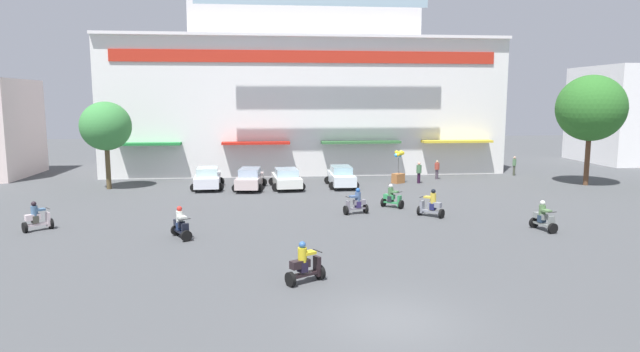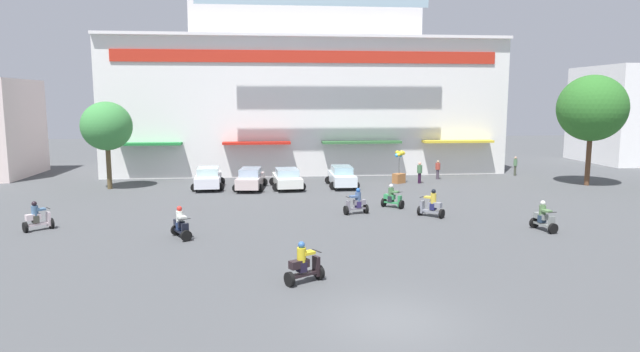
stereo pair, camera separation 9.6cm
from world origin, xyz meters
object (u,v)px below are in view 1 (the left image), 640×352
object	(u,v)px
balloon_vendor_cart	(398,169)
parked_car_2	(286,178)
parked_car_1	(250,179)
scooter_rider_9	(37,218)
pedestrian_0	(419,171)
scooter_rider_6	(305,265)
plaza_tree_0	(106,126)
pedestrian_2	(514,165)
pedestrian_1	(437,169)
plaza_tree_1	(591,108)
scooter_rider_7	(543,218)
parked_car_3	(341,176)
scooter_rider_4	(431,205)
parked_car_0	(208,178)
scooter_rider_0	(181,225)
scooter_rider_3	(356,203)
scooter_rider_2	(392,198)

from	to	relation	value
balloon_vendor_cart	parked_car_2	bearing A→B (deg)	-170.59
parked_car_2	balloon_vendor_cart	xyz separation A→B (m)	(8.74, 1.45, 0.36)
parked_car_1	scooter_rider_9	distance (m)	15.37
pedestrian_0	scooter_rider_6	bearing A→B (deg)	-115.68
balloon_vendor_cart	plaza_tree_0	bearing A→B (deg)	-178.73
parked_car_2	pedestrian_2	xyz separation A→B (m)	(19.61, 4.54, 0.22)
balloon_vendor_cart	pedestrian_1	bearing A→B (deg)	25.96
plaza_tree_1	scooter_rider_7	size ratio (longest dim) A/B	5.38
scooter_rider_9	parked_car_3	bearing A→B (deg)	35.02
scooter_rider_4	pedestrian_1	distance (m)	14.66
parked_car_0	pedestrian_2	xyz separation A→B (m)	(25.33, 4.06, 0.17)
plaza_tree_1	pedestrian_0	distance (m)	13.45
parked_car_2	scooter_rider_6	distance (m)	20.72
pedestrian_1	pedestrian_0	bearing A→B (deg)	-136.53
scooter_rider_7	parked_car_3	bearing A→B (deg)	119.10
parked_car_0	scooter_rider_7	xyz separation A→B (m)	(17.85, -14.72, -0.15)
parked_car_1	scooter_rider_9	bearing A→B (deg)	-131.62
parked_car_1	parked_car_2	bearing A→B (deg)	3.82
plaza_tree_0	scooter_rider_4	bearing A→B (deg)	-29.56
plaza_tree_0	scooter_rider_9	distance (m)	13.22
scooter_rider_0	balloon_vendor_cart	size ratio (longest dim) A/B	0.61
plaza_tree_0	parked_car_2	size ratio (longest dim) A/B	1.38
pedestrian_2	scooter_rider_3	bearing A→B (deg)	-138.98
parked_car_0	scooter_rider_6	xyz separation A→B (m)	(5.48, -21.20, -0.13)
scooter_rider_2	pedestrian_0	xyz separation A→B (m)	(4.32, 9.13, 0.33)
scooter_rider_4	scooter_rider_9	world-z (taller)	scooter_rider_4
plaza_tree_1	scooter_rider_4	distance (m)	18.62
scooter_rider_4	pedestrian_1	bearing A→B (deg)	70.70
parked_car_1	balloon_vendor_cart	distance (m)	11.52
parked_car_0	balloon_vendor_cart	world-z (taller)	balloon_vendor_cart
plaza_tree_0	parked_car_1	size ratio (longest dim) A/B	1.37
parked_car_3	scooter_rider_4	bearing A→B (deg)	-72.18
parked_car_0	scooter_rider_9	xyz separation A→B (m)	(-7.13, -12.14, -0.14)
plaza_tree_1	parked_car_3	bearing A→B (deg)	176.32
plaza_tree_1	scooter_rider_3	bearing A→B (deg)	-156.17
parked_car_2	scooter_rider_2	bearing A→B (deg)	-52.72
scooter_rider_9	plaza_tree_1	bearing A→B (deg)	16.73
parked_car_3	scooter_rider_9	world-z (taller)	parked_car_3
parked_car_1	pedestrian_0	size ratio (longest dim) A/B	2.79
parked_car_0	pedestrian_2	size ratio (longest dim) A/B	2.75
scooter_rider_2	pedestrian_2	bearing A→B (deg)	42.38
parked_car_3	parked_car_2	bearing A→B (deg)	-177.11
scooter_rider_4	scooter_rider_6	size ratio (longest dim) A/B	1.02
pedestrian_1	pedestrian_2	world-z (taller)	pedestrian_2
parked_car_3	scooter_rider_4	size ratio (longest dim) A/B	2.81
scooter_rider_4	pedestrian_0	xyz separation A→B (m)	(2.75, 11.85, 0.28)
parked_car_2	scooter_rider_0	world-z (taller)	scooter_rider_0
scooter_rider_9	scooter_rider_3	bearing A→B (deg)	7.77
scooter_rider_2	pedestrian_1	distance (m)	12.82
scooter_rider_2	scooter_rider_7	xyz separation A→B (m)	(6.13, -6.36, 0.03)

